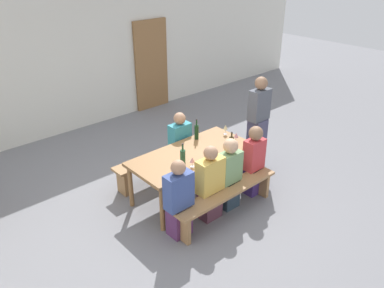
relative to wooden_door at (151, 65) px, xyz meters
name	(u,v)px	position (x,y,z in m)	size (l,w,h in m)	color
ground_plane	(192,194)	(-1.82, -3.50, -1.05)	(24.00, 24.00, 0.00)	slate
back_wall	(74,53)	(-1.82, 0.14, 0.55)	(14.00, 0.20, 3.20)	silver
wooden_door	(151,65)	(0.00, 0.00, 0.00)	(0.90, 0.06, 2.10)	olive
tasting_table	(192,157)	(-1.82, -3.50, -0.38)	(1.93, 0.89, 0.75)	olive
bench_near	(227,196)	(-1.82, -4.24, -0.70)	(1.83, 0.30, 0.45)	#9E7247
bench_far	(163,158)	(-1.82, -2.75, -0.70)	(1.83, 0.30, 0.45)	#9E7247
wine_bottle_0	(197,132)	(-1.45, -3.19, -0.17)	(0.07, 0.07, 0.35)	#143319
wine_bottle_1	(231,144)	(-1.35, -3.86, -0.17)	(0.07, 0.07, 0.33)	#332814
wine_bottle_2	(183,157)	(-2.14, -3.66, -0.18)	(0.08, 0.08, 0.33)	#234C2D
wine_glass_0	(236,135)	(-1.06, -3.70, -0.18)	(0.07, 0.07, 0.17)	silver
wine_glass_1	(226,127)	(-0.97, -3.38, -0.17)	(0.07, 0.07, 0.17)	silver
wine_glass_2	(192,160)	(-2.09, -3.81, -0.19)	(0.07, 0.07, 0.15)	silver
seated_guest_near_0	(179,201)	(-2.58, -4.09, -0.50)	(0.38, 0.24, 1.15)	#592D5B
seated_guest_near_1	(210,185)	(-2.01, -4.09, -0.51)	(0.41, 0.24, 1.16)	#572F3D
seated_guest_near_2	(229,175)	(-1.62, -4.09, -0.50)	(0.36, 0.24, 1.14)	#283846
seated_guest_near_3	(254,161)	(-1.07, -4.09, -0.48)	(0.32, 0.24, 1.16)	#40296F
seated_guest_far_0	(180,146)	(-1.56, -2.90, -0.50)	(0.36, 0.24, 1.15)	#364D59
standing_host	(258,124)	(-0.37, -3.57, -0.24)	(0.37, 0.24, 1.66)	#42415E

